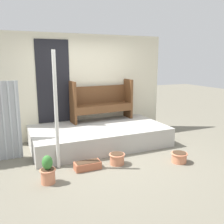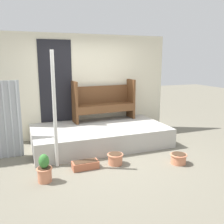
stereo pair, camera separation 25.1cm
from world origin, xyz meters
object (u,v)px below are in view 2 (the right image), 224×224
(planter_box_rect, at_px, (85,165))
(flower_pot_left, at_px, (44,170))
(bench, at_px, (104,100))
(flower_pot_right, at_px, (178,158))
(support_post, at_px, (55,111))
(flower_pot_middle, at_px, (115,158))

(planter_box_rect, bearing_deg, flower_pot_left, -161.55)
(bench, xyz_separation_m, planter_box_rect, (-0.98, -1.80, -0.87))
(flower_pot_left, bearing_deg, bench, 49.82)
(bench, relative_size, planter_box_rect, 3.37)
(flower_pot_left, bearing_deg, flower_pot_right, -3.82)
(support_post, height_order, bench, support_post)
(flower_pot_left, relative_size, flower_pot_middle, 1.52)
(bench, bearing_deg, flower_pot_left, -133.14)
(flower_pot_left, relative_size, flower_pot_right, 1.46)
(flower_pot_middle, bearing_deg, bench, 77.85)
(bench, height_order, planter_box_rect, bench)
(support_post, relative_size, flower_pot_left, 4.49)
(bench, bearing_deg, planter_box_rect, -121.52)
(flower_pot_left, height_order, flower_pot_right, flower_pot_left)
(flower_pot_middle, relative_size, planter_box_rect, 0.65)
(flower_pot_right, height_order, planter_box_rect, flower_pot_right)
(support_post, bearing_deg, flower_pot_middle, -16.25)
(planter_box_rect, bearing_deg, bench, 61.45)
(flower_pot_right, bearing_deg, bench, 108.95)
(support_post, distance_m, bench, 2.09)
(bench, distance_m, flower_pot_middle, 2.03)
(bench, height_order, flower_pot_right, bench)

